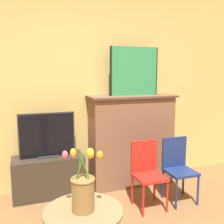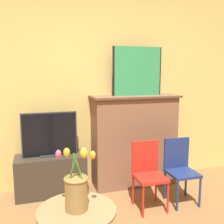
{
  "view_description": "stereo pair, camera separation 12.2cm",
  "coord_description": "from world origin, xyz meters",
  "px_view_note": "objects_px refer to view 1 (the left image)",
  "views": [
    {
      "loc": [
        -0.9,
        -1.2,
        1.49
      ],
      "look_at": [
        -0.04,
        1.25,
        1.09
      ],
      "focal_mm": 42.0,
      "sensor_mm": 36.0,
      "label": 1
    },
    {
      "loc": [
        -0.78,
        -1.24,
        1.49
      ],
      "look_at": [
        -0.04,
        1.25,
        1.09
      ],
      "focal_mm": 42.0,
      "sensor_mm": 36.0,
      "label": 2
    }
  ],
  "objects_px": {
    "tv_monitor": "(47,136)",
    "vase_tulips": "(83,190)",
    "chair_red": "(147,170)",
    "chair_blue": "(178,165)",
    "painting": "(134,71)"
  },
  "relations": [
    {
      "from": "tv_monitor",
      "to": "vase_tulips",
      "type": "xyz_separation_m",
      "value": [
        0.09,
        -1.51,
        -0.02
      ]
    },
    {
      "from": "painting",
      "to": "tv_monitor",
      "type": "xyz_separation_m",
      "value": [
        -1.12,
        -0.01,
        -0.75
      ]
    },
    {
      "from": "painting",
      "to": "chair_blue",
      "type": "relative_size",
      "value": 0.9
    },
    {
      "from": "tv_monitor",
      "to": "chair_red",
      "type": "height_order",
      "value": "tv_monitor"
    },
    {
      "from": "painting",
      "to": "vase_tulips",
      "type": "distance_m",
      "value": 2.0
    },
    {
      "from": "tv_monitor",
      "to": "chair_red",
      "type": "bearing_deg",
      "value": -31.79
    },
    {
      "from": "chair_red",
      "to": "vase_tulips",
      "type": "relative_size",
      "value": 1.73
    },
    {
      "from": "tv_monitor",
      "to": "vase_tulips",
      "type": "height_order",
      "value": "tv_monitor"
    },
    {
      "from": "tv_monitor",
      "to": "chair_blue",
      "type": "distance_m",
      "value": 1.57
    },
    {
      "from": "tv_monitor",
      "to": "painting",
      "type": "bearing_deg",
      "value": 0.52
    },
    {
      "from": "tv_monitor",
      "to": "chair_blue",
      "type": "relative_size",
      "value": 0.89
    },
    {
      "from": "chair_blue",
      "to": "vase_tulips",
      "type": "height_order",
      "value": "vase_tulips"
    },
    {
      "from": "painting",
      "to": "chair_blue",
      "type": "xyz_separation_m",
      "value": [
        0.29,
        -0.62,
        -1.08
      ]
    },
    {
      "from": "chair_blue",
      "to": "chair_red",
      "type": "bearing_deg",
      "value": -177.77
    },
    {
      "from": "chair_blue",
      "to": "vase_tulips",
      "type": "distance_m",
      "value": 1.63
    }
  ]
}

